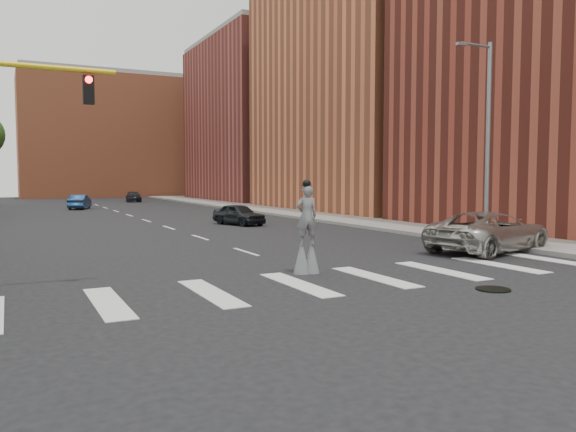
{
  "coord_description": "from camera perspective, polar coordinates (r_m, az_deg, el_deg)",
  "views": [
    {
      "loc": [
        -8.5,
        -12.74,
        3.01
      ],
      "look_at": [
        -0.11,
        4.01,
        1.7
      ],
      "focal_mm": 35.0,
      "sensor_mm": 36.0,
      "label": 1
    }
  ],
  "objects": [
    {
      "name": "ground_plane",
      "position": [
        15.61,
        7.01,
        -7.15
      ],
      "size": [
        160.0,
        160.0,
        0.0
      ],
      "primitive_type": "plane",
      "color": "black",
      "rests_on": "ground"
    },
    {
      "name": "sidewalk_right",
      "position": [
        43.29,
        2.47,
        0.13
      ],
      "size": [
        5.0,
        90.0,
        0.18
      ],
      "primitive_type": "cube",
      "color": "gray",
      "rests_on": "ground"
    },
    {
      "name": "manhole",
      "position": [
        16.02,
        20.12,
        -7.0
      ],
      "size": [
        0.9,
        0.9,
        0.04
      ],
      "primitive_type": "cylinder",
      "color": "black",
      "rests_on": "ground"
    },
    {
      "name": "building_mid",
      "position": [
        53.27,
        9.03,
        13.67
      ],
      "size": [
        16.0,
        22.0,
        24.0
      ],
      "primitive_type": "cube",
      "color": "#C9653F",
      "rests_on": "ground"
    },
    {
      "name": "building_far",
      "position": [
        73.71,
        -2.07,
        9.44
      ],
      "size": [
        16.0,
        22.0,
        20.0
      ],
      "primitive_type": "cube",
      "color": "brown",
      "rests_on": "ground"
    },
    {
      "name": "building_backdrop",
      "position": [
        92.09,
        -17.65,
        7.54
      ],
      "size": [
        26.0,
        14.0,
        18.0
      ],
      "primitive_type": "cube",
      "color": "#C9653F",
      "rests_on": "ground"
    },
    {
      "name": "streetlight",
      "position": [
        27.04,
        19.51,
        7.77
      ],
      "size": [
        2.05,
        0.2,
        9.0
      ],
      "color": "slate",
      "rests_on": "ground"
    },
    {
      "name": "stilt_performer",
      "position": [
        17.46,
        1.89,
        -1.98
      ],
      "size": [
        0.83,
        0.58,
        2.93
      ],
      "rotation": [
        0.0,
        0.0,
        2.94
      ],
      "color": "black",
      "rests_on": "ground"
    },
    {
      "name": "suv_crossing",
      "position": [
        23.91,
        19.78,
        -1.51
      ],
      "size": [
        6.28,
        3.9,
        1.62
      ],
      "primitive_type": "imported",
      "rotation": [
        0.0,
        0.0,
        1.79
      ],
      "color": "#AFADA6",
      "rests_on": "ground"
    },
    {
      "name": "car_near",
      "position": [
        35.29,
        -5.02,
        0.17
      ],
      "size": [
        2.64,
        4.19,
        1.33
      ],
      "primitive_type": "imported",
      "rotation": [
        0.0,
        0.0,
        0.3
      ],
      "color": "black",
      "rests_on": "ground"
    },
    {
      "name": "car_mid",
      "position": [
        55.93,
        -20.4,
        1.36
      ],
      "size": [
        2.59,
        4.34,
        1.35
      ],
      "primitive_type": "imported",
      "rotation": [
        0.0,
        0.0,
        2.84
      ],
      "color": "navy",
      "rests_on": "ground"
    },
    {
      "name": "car_far",
      "position": [
        70.34,
        -15.42,
        1.9
      ],
      "size": [
        2.25,
        4.36,
        1.21
      ],
      "primitive_type": "imported",
      "rotation": [
        0.0,
        0.0,
        -0.14
      ],
      "color": "black",
      "rests_on": "ground"
    }
  ]
}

